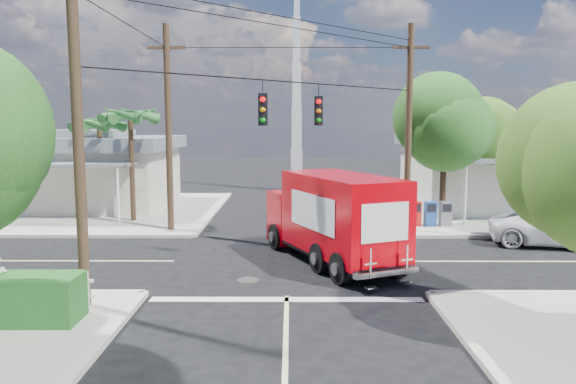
{
  "coord_description": "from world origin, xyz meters",
  "views": [
    {
      "loc": [
        0.11,
        -19.21,
        4.82
      ],
      "look_at": [
        0.0,
        2.0,
        2.2
      ],
      "focal_mm": 35.0,
      "sensor_mm": 36.0,
      "label": 1
    }
  ],
  "objects": [
    {
      "name": "ground",
      "position": [
        0.0,
        0.0,
        0.0
      ],
      "size": [
        120.0,
        120.0,
        0.0
      ],
      "primitive_type": "plane",
      "color": "black",
      "rests_on": "ground"
    },
    {
      "name": "tree_ne_front",
      "position": [
        7.21,
        6.76,
        4.77
      ],
      "size": [
        4.21,
        4.14,
        6.66
      ],
      "color": "#422D1C",
      "rests_on": "sidewalk_ne"
    },
    {
      "name": "palm_nw_front",
      "position": [
        -7.5,
        7.5,
        5.04
      ],
      "size": [
        3.01,
        3.08,
        5.59
      ],
      "color": "#422D1C",
      "rests_on": "sidewalk_nw"
    },
    {
      "name": "radio_tower",
      "position": [
        0.5,
        20.0,
        5.64
      ],
      "size": [
        0.8,
        0.8,
        17.0
      ],
      "color": "silver",
      "rests_on": "ground"
    },
    {
      "name": "building_nw",
      "position": [
        -12.0,
        12.46,
        2.22
      ],
      "size": [
        10.8,
        10.2,
        4.3
      ],
      "color": "beige",
      "rests_on": "sidewalk_nw"
    },
    {
      "name": "vending_boxes",
      "position": [
        6.5,
        6.2,
        0.69
      ],
      "size": [
        1.9,
        0.5,
        1.1
      ],
      "color": "red",
      "rests_on": "sidewalk_ne"
    },
    {
      "name": "palm_nw_back",
      "position": [
        -9.5,
        9.0,
        4.67
      ],
      "size": [
        3.01,
        3.08,
        5.19
      ],
      "color": "#422D1C",
      "rests_on": "sidewalk_nw"
    },
    {
      "name": "building_ne",
      "position": [
        12.5,
        11.97,
        2.32
      ],
      "size": [
        11.8,
        10.2,
        4.5
      ],
      "color": "beige",
      "rests_on": "sidewalk_ne"
    },
    {
      "name": "parked_car",
      "position": [
        10.58,
        2.56,
        0.7
      ],
      "size": [
        5.5,
        3.56,
        1.41
      ],
      "primitive_type": "imported",
      "rotation": [
        0.0,
        0.0,
        1.31
      ],
      "color": "silver",
      "rests_on": "ground"
    },
    {
      "name": "road_markings",
      "position": [
        0.0,
        -1.47,
        0.01
      ],
      "size": [
        32.0,
        32.0,
        0.01
      ],
      "color": "beige",
      "rests_on": "ground"
    },
    {
      "name": "utility_poles",
      "position": [
        -1.58,
        1.6,
        4.67
      ],
      "size": [
        12.0,
        10.68,
        9.0
      ],
      "color": "#473321",
      "rests_on": "ground"
    },
    {
      "name": "delivery_truck",
      "position": [
        1.56,
        -0.2,
        1.58
      ],
      "size": [
        4.77,
        7.4,
        3.1
      ],
      "color": "black",
      "rests_on": "ground"
    },
    {
      "name": "tree_ne_back",
      "position": [
        9.81,
        8.96,
        4.19
      ],
      "size": [
        3.77,
        3.66,
        5.82
      ],
      "color": "#422D1C",
      "rests_on": "sidewalk_ne"
    },
    {
      "name": "sidewalk_nw",
      "position": [
        -10.88,
        10.88,
        0.07
      ],
      "size": [
        14.12,
        14.12,
        0.14
      ],
      "color": "#ABA59A",
      "rests_on": "ground"
    },
    {
      "name": "sidewalk_ne",
      "position": [
        10.88,
        10.88,
        0.07
      ],
      "size": [
        14.12,
        14.12,
        0.14
      ],
      "color": "#ABA59A",
      "rests_on": "ground"
    }
  ]
}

